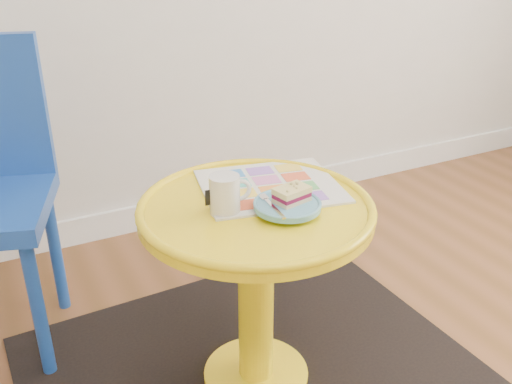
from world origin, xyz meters
name	(u,v)px	position (x,y,z in m)	size (l,w,h in m)	color
rug	(256,376)	(-0.35, 0.93, 0.00)	(1.30, 1.10, 0.01)	black
side_table	(256,260)	(-0.35, 0.93, 0.42)	(0.61, 0.61, 0.58)	yellow
newspaper	(270,186)	(-0.26, 1.02, 0.59)	(0.37, 0.32, 0.01)	silver
mug	(226,193)	(-0.43, 0.93, 0.64)	(0.11, 0.08, 0.10)	silver
plate	(287,206)	(-0.29, 0.86, 0.60)	(0.17, 0.17, 0.02)	#5AA0BF
cake_slice	(292,194)	(-0.28, 0.87, 0.63)	(0.10, 0.08, 0.04)	#D3BC8C
fork	(271,205)	(-0.34, 0.87, 0.61)	(0.03, 0.14, 0.00)	silver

